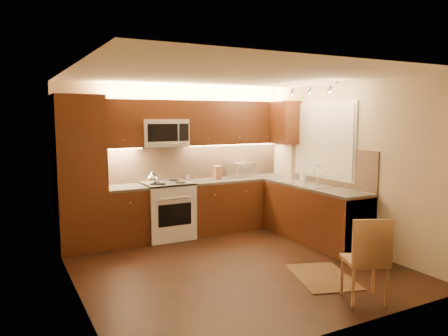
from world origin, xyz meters
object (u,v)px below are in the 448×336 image
soap_bottle (303,175)px  dining_chair (365,258)px  stove (168,210)px  toaster_oven (242,170)px  sink (309,180)px  microwave (163,133)px  knife_block (218,173)px  kettle (152,178)px

soap_bottle → dining_chair: (-1.15, -2.54, -0.52)m
stove → toaster_oven: toaster_oven is taller
sink → toaster_oven: 1.36m
microwave → knife_block: 1.18m
sink → soap_bottle: soap_bottle is taller
knife_block → stove: bearing=-167.1°
stove → knife_block: 1.10m
microwave → sink: (2.00, -1.26, -0.74)m
stove → sink: sink is taller
sink → stove: bearing=150.6°
microwave → dining_chair: (1.01, -3.44, -1.25)m
microwave → knife_block: bearing=-5.3°
soap_bottle → microwave: bearing=139.1°
soap_bottle → kettle: bearing=145.9°
stove → microwave: (0.00, 0.14, 1.26)m
stove → toaster_oven: size_ratio=2.12×
knife_block → kettle: bearing=-164.3°
stove → dining_chair: 3.45m
sink → kettle: kettle is taller
stove → kettle: bearing=-165.2°
kettle → soap_bottle: size_ratio=1.12×
stove → soap_bottle: size_ratio=4.87×
microwave → dining_chair: size_ratio=0.80×
microwave → soap_bottle: microwave is taller
sink → soap_bottle: (0.16, 0.36, 0.02)m
sink → knife_block: knife_block is taller
stove → sink: size_ratio=1.07×
dining_chair → sink: bearing=90.2°
sink → knife_block: 1.58m
microwave → toaster_oven: 1.62m
dining_chair → microwave: bearing=131.1°
microwave → toaster_oven: size_ratio=1.75×
soap_bottle → toaster_oven: bearing=109.5°
toaster_oven → dining_chair: (-0.46, -3.43, -0.56)m
microwave → knife_block: (0.94, -0.09, -0.70)m
kettle → dining_chair: (1.28, -3.23, -0.55)m
kettle → soap_bottle: (2.44, -0.69, -0.03)m
toaster_oven → soap_bottle: 1.13m
sink → knife_block: bearing=132.0°
microwave → soap_bottle: (2.16, -0.90, -0.73)m
sink → dining_chair: (-0.99, -2.18, -0.50)m
toaster_oven → soap_bottle: bearing=-67.0°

